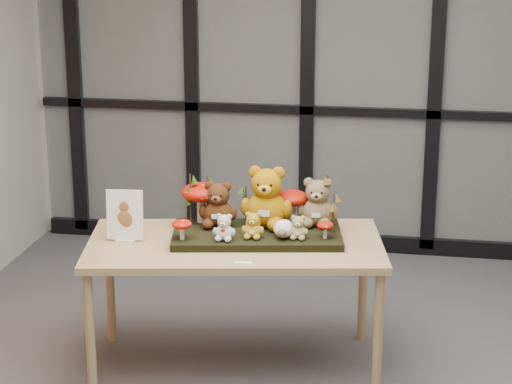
% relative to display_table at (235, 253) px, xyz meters
% --- Properties ---
extents(room_shell, '(5.00, 5.00, 5.00)m').
position_rel_display_table_xyz_m(room_shell, '(0.59, -0.47, 1.01)').
color(room_shell, '#AFACA5').
rests_on(room_shell, floor).
extents(glass_partition, '(4.90, 0.06, 2.78)m').
position_rel_display_table_xyz_m(glass_partition, '(0.59, 2.00, 0.75)').
color(glass_partition, '#2D383F').
rests_on(glass_partition, floor).
extents(display_table, '(1.67, 1.04, 0.73)m').
position_rel_display_table_xyz_m(display_table, '(0.00, 0.00, 0.00)').
color(display_table, '#A37C58').
rests_on(display_table, floor).
extents(diorama_tray, '(0.96, 0.60, 0.04)m').
position_rel_display_table_xyz_m(diorama_tray, '(0.11, 0.08, 0.09)').
color(diorama_tray, black).
rests_on(diorama_tray, display_table).
extents(bear_pooh_yellow, '(0.32, 0.30, 0.37)m').
position_rel_display_table_xyz_m(bear_pooh_yellow, '(0.14, 0.18, 0.29)').
color(bear_pooh_yellow, '#A26905').
rests_on(bear_pooh_yellow, diorama_tray).
extents(bear_brown_medium, '(0.24, 0.22, 0.28)m').
position_rel_display_table_xyz_m(bear_brown_medium, '(-0.12, 0.13, 0.24)').
color(bear_brown_medium, '#41200D').
rests_on(bear_brown_medium, diorama_tray).
extents(bear_tan_back, '(0.25, 0.24, 0.29)m').
position_rel_display_table_xyz_m(bear_tan_back, '(0.41, 0.24, 0.25)').
color(bear_tan_back, brown).
rests_on(bear_tan_back, diorama_tray).
extents(bear_small_yellow, '(0.14, 0.13, 0.16)m').
position_rel_display_table_xyz_m(bear_small_yellow, '(0.10, -0.03, 0.18)').
color(bear_small_yellow, '#BC8C24').
rests_on(bear_small_yellow, diorama_tray).
extents(bear_white_bow, '(0.14, 0.13, 0.16)m').
position_rel_display_table_xyz_m(bear_white_bow, '(-0.04, -0.08, 0.18)').
color(bear_white_bow, silver).
rests_on(bear_white_bow, diorama_tray).
extents(bear_beige_small, '(0.12, 0.11, 0.14)m').
position_rel_display_table_xyz_m(bear_beige_small, '(0.34, -0.00, 0.17)').
color(bear_beige_small, tan).
rests_on(bear_beige_small, diorama_tray).
extents(plush_cream_hedgehog, '(0.09, 0.09, 0.11)m').
position_rel_display_table_xyz_m(plush_cream_hedgehog, '(0.26, 0.00, 0.16)').
color(plush_cream_hedgehog, white).
rests_on(plush_cream_hedgehog, diorama_tray).
extents(mushroom_back_left, '(0.22, 0.22, 0.24)m').
position_rel_display_table_xyz_m(mushroom_back_left, '(-0.22, 0.18, 0.23)').
color(mushroom_back_left, '#951004').
rests_on(mushroom_back_left, diorama_tray).
extents(mushroom_back_right, '(0.18, 0.18, 0.20)m').
position_rel_display_table_xyz_m(mushroom_back_right, '(0.27, 0.26, 0.21)').
color(mushroom_back_right, '#951004').
rests_on(mushroom_back_right, diorama_tray).
extents(mushroom_front_left, '(0.11, 0.11, 0.12)m').
position_rel_display_table_xyz_m(mushroom_front_left, '(-0.26, -0.11, 0.16)').
color(mushroom_front_left, '#951004').
rests_on(mushroom_front_left, diorama_tray).
extents(mushroom_front_right, '(0.09, 0.09, 0.10)m').
position_rel_display_table_xyz_m(mushroom_front_right, '(0.48, 0.03, 0.15)').
color(mushroom_front_right, '#951004').
rests_on(mushroom_front_right, diorama_tray).
extents(sprig_green_far_left, '(0.05, 0.05, 0.29)m').
position_rel_display_table_xyz_m(sprig_green_far_left, '(-0.27, 0.13, 0.25)').
color(sprig_green_far_left, '#18380C').
rests_on(sprig_green_far_left, diorama_tray).
extents(sprig_green_mid_left, '(0.05, 0.05, 0.26)m').
position_rel_display_table_xyz_m(sprig_green_mid_left, '(-0.19, 0.19, 0.24)').
color(sprig_green_mid_left, '#18380C').
rests_on(sprig_green_mid_left, diorama_tray).
extents(sprig_dry_far_right, '(0.05, 0.05, 0.29)m').
position_rel_display_table_xyz_m(sprig_dry_far_right, '(0.46, 0.24, 0.25)').
color(sprig_dry_far_right, brown).
rests_on(sprig_dry_far_right, diorama_tray).
extents(sprig_dry_mid_right, '(0.05, 0.05, 0.21)m').
position_rel_display_table_xyz_m(sprig_dry_mid_right, '(0.51, 0.13, 0.21)').
color(sprig_dry_mid_right, brown).
rests_on(sprig_dry_mid_right, diorama_tray).
extents(sprig_green_centre, '(0.05, 0.05, 0.20)m').
position_rel_display_table_xyz_m(sprig_green_centre, '(0.01, 0.24, 0.21)').
color(sprig_green_centre, '#18380C').
rests_on(sprig_green_centre, diorama_tray).
extents(sign_holder, '(0.20, 0.07, 0.28)m').
position_rel_display_table_xyz_m(sign_holder, '(-0.58, -0.08, 0.19)').
color(sign_holder, silver).
rests_on(sign_holder, display_table).
extents(label_card, '(0.09, 0.03, 0.00)m').
position_rel_display_table_xyz_m(label_card, '(0.10, -0.30, 0.07)').
color(label_card, white).
rests_on(label_card, display_table).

